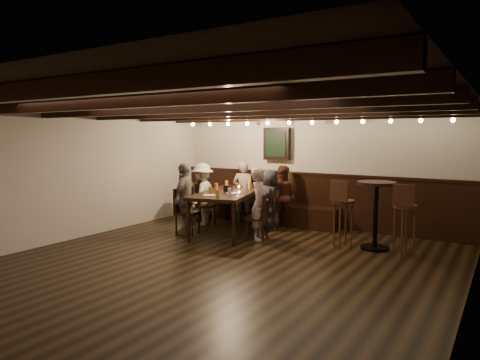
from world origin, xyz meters
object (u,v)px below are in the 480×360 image
Objects in this scene: person_bench_centre at (243,192)px; person_bench_right at (282,196)px; person_left_far at (185,199)px; person_right_far at (260,204)px; high_top_table at (376,205)px; chair_right_far at (258,225)px; bar_stool_left at (343,223)px; chair_left_near at (204,212)px; person_left_near at (202,194)px; bar_stool_right at (404,229)px; person_right_near at (270,200)px; dining_table at (229,195)px; chair_right_near at (269,216)px; chair_left_far at (187,220)px; person_bench_left at (203,195)px.

person_bench_right is at bearing 170.54° from person_bench_centre.
person_right_far is at bearing 90.00° from person_left_far.
person_right_far is 1.16× the size of high_top_table.
chair_right_far is 0.73× the size of bar_stool_left.
chair_left_near is at bearing -179.80° from high_top_table.
bar_stool_right is (4.19, -0.14, -0.24)m from person_left_near.
person_left_far is 1.13× the size of person_right_near.
person_right_far is at bearing 116.57° from person_bench_centre.
person_right_far is (0.84, -0.23, -0.08)m from dining_table.
person_bench_right reaches higher than chair_left_near.
chair_left_near is at bearing 57.95° from chair_right_far.
dining_table is at bearing 90.00° from person_bench_centre.
person_left_far is 4.02m from bar_stool_right.
person_bench_centre is 1.18× the size of high_top_table.
person_left_far reaches higher than high_top_table.
bar_stool_right is (2.53, 0.33, 0.17)m from chair_right_far.
person_right_near reaches higher than bar_stool_left.
person_bench_centre is 1.68m from person_left_far.
person_bench_right is 1.04× the size of person_right_near.
dining_table is 2.70× the size of chair_right_near.
chair_right_far is at bearing -166.51° from high_top_table.
person_left_far reaches higher than chair_left_far.
person_bench_right is at bearing 158.84° from high_top_table.
person_bench_centre is 2.81m from bar_stool_left.
person_right_far is (1.96, -0.85, 0.08)m from person_bench_left.
chair_right_near is at bearing 90.00° from person_left_near.
chair_left_near is 0.66× the size of person_bench_centre.
chair_left_far is 1.06× the size of chair_right_far.
person_bench_left is at bearing -158.10° from chair_left_near.
person_right_near is at bearing 30.96° from dining_table.
chair_left_far is 1.03× the size of chair_right_near.
person_bench_right is 1.36m from person_right_far.
chair_left_far reaches higher than chair_left_near.
person_right_near is (1.41, 0.40, 0.35)m from chair_left_near.
person_left_near is 1.08× the size of person_right_near.
chair_right_near is at bearing 140.14° from person_bench_centre.
bar_stool_right is at bearing -98.35° from chair_right_far.
bar_stool_left is at bearing -14.74° from dining_table.
dining_table is 1.77× the size of person_right_far.
chair_left_far is 1.70m from chair_right_near.
chair_left_far is 0.70× the size of person_bench_right.
chair_left_near is 0.90m from chair_left_far.
person_left_near is 1.75m from person_right_far.
person_right_near is (0.88, -0.37, -0.06)m from person_bench_centre.
person_right_far is at bearing 90.00° from chair_left_far.
dining_table is 1.69× the size of person_left_far.
dining_table is 1.74× the size of person_bench_centre.
chair_right_near is 0.75× the size of bar_stool_right.
person_left_near and person_right_far have the same top height.
chair_left_near is 0.40m from person_left_near.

